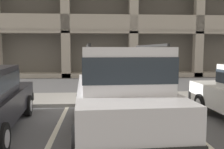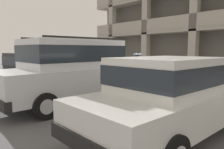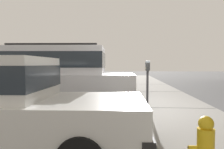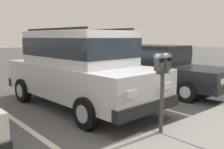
% 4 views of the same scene
% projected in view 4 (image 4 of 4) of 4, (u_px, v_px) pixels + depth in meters
% --- Properties ---
extents(ground_plane, '(80.00, 80.00, 0.10)m').
position_uv_depth(ground_plane, '(144.00, 136.00, 4.77)').
color(ground_plane, '#565659').
extents(parking_stall_lines, '(12.91, 4.80, 0.01)m').
position_uv_depth(parking_stall_lines, '(34.00, 133.00, 4.78)').
color(parking_stall_lines, silver).
rests_on(parking_stall_lines, ground_plane).
extents(silver_suv, '(2.17, 4.86, 2.03)m').
position_uv_depth(silver_suv, '(79.00, 65.00, 6.51)').
color(silver_suv, silver).
rests_on(silver_suv, ground_plane).
extents(red_sedan, '(2.13, 4.62, 1.54)m').
position_uv_depth(red_sedan, '(159.00, 67.00, 8.51)').
color(red_sedan, black).
rests_on(red_sedan, ground_plane).
extents(parking_meter_near, '(0.35, 0.12, 1.43)m').
position_uv_depth(parking_meter_near, '(163.00, 74.00, 4.36)').
color(parking_meter_near, '#47474C').
rests_on(parking_meter_near, sidewalk).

